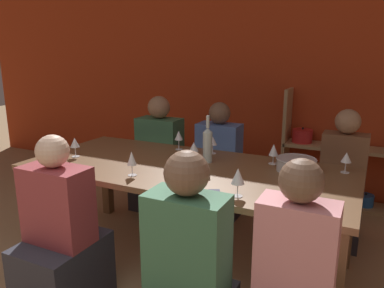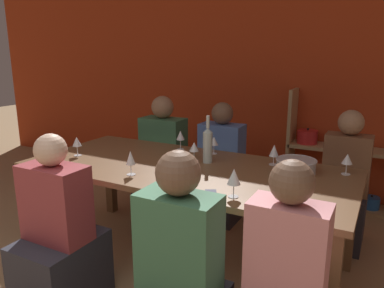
{
  "view_description": "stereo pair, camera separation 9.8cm",
  "coord_description": "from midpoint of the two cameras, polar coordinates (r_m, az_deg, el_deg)",
  "views": [
    {
      "loc": [
        1.19,
        -0.46,
        1.61
      ],
      "look_at": [
        -0.02,
        2.02,
        0.93
      ],
      "focal_mm": 35.0,
      "sensor_mm": 36.0,
      "label": 1
    },
    {
      "loc": [
        1.28,
        -0.41,
        1.61
      ],
      "look_at": [
        -0.02,
        2.02,
        0.93
      ],
      "focal_mm": 35.0,
      "sensor_mm": 36.0,
      "label": 2
    }
  ],
  "objects": [
    {
      "name": "wine_glass_red_c",
      "position": [
        3.18,
        -16.31,
        0.26
      ],
      "size": [
        0.07,
        0.07,
        0.16
      ],
      "color": "white",
      "rests_on": "dining_table"
    },
    {
      "name": "wine_glass_empty_a",
      "position": [
        2.82,
        23.5,
        -2.18
      ],
      "size": [
        0.07,
        0.07,
        0.15
      ],
      "color": "white",
      "rests_on": "dining_table"
    },
    {
      "name": "wine_glass_empty_b",
      "position": [
        2.2,
        7.68,
        -5.02
      ],
      "size": [
        0.08,
        0.08,
        0.17
      ],
      "color": "white",
      "rests_on": "dining_table"
    },
    {
      "name": "person_far_b",
      "position": [
        3.98,
        -3.64,
        -3.48
      ],
      "size": [
        0.45,
        0.57,
        1.17
      ],
      "rotation": [
        0.0,
        0.0,
        3.14
      ],
      "color": "#2D2D38",
      "rests_on": "ground_plane"
    },
    {
      "name": "wine_glass_white_a",
      "position": [
        2.6,
        -8.29,
        -2.22
      ],
      "size": [
        0.06,
        0.06,
        0.17
      ],
      "color": "white",
      "rests_on": "dining_table"
    },
    {
      "name": "cell_phone",
      "position": [
        2.25,
        4.14,
        -7.71
      ],
      "size": [
        0.13,
        0.17,
        0.01
      ],
      "color": "#1E2338",
      "rests_on": "dining_table"
    },
    {
      "name": "person_near_c",
      "position": [
        2.58,
        -18.48,
        -14.51
      ],
      "size": [
        0.42,
        0.52,
        1.14
      ],
      "color": "#2D2D38",
      "rests_on": "ground_plane"
    },
    {
      "name": "person_far_c",
      "position": [
        3.7,
        5.21,
        -4.97
      ],
      "size": [
        0.41,
        0.52,
        1.15
      ],
      "rotation": [
        0.0,
        0.0,
        3.14
      ],
      "color": "#2D2D38",
      "rests_on": "ground_plane"
    },
    {
      "name": "wine_glass_white_b",
      "position": [
        2.91,
        1.28,
        -0.55
      ],
      "size": [
        0.07,
        0.07,
        0.15
      ],
      "color": "white",
      "rests_on": "dining_table"
    },
    {
      "name": "dining_table",
      "position": [
        2.82,
        0.04,
        -4.96
      ],
      "size": [
        2.42,
        1.08,
        0.78
      ],
      "color": "brown",
      "rests_on": "ground_plane"
    },
    {
      "name": "wine_glass_red_b",
      "position": [
        3.24,
        -0.91,
        1.23
      ],
      "size": [
        0.07,
        0.07,
        0.17
      ],
      "color": "white",
      "rests_on": "dining_table"
    },
    {
      "name": "wall_back_red",
      "position": [
        4.45,
        12.07,
        10.27
      ],
      "size": [
        8.8,
        0.06,
        2.7
      ],
      "color": "#B23819",
      "rests_on": "ground_plane"
    },
    {
      "name": "wine_bottle_green",
      "position": [
        2.86,
        3.38,
        -0.08
      ],
      "size": [
        0.07,
        0.07,
        0.36
      ],
      "color": "#B2C6C1",
      "rests_on": "dining_table"
    },
    {
      "name": "wine_glass_red_a",
      "position": [
        2.88,
        13.34,
        -1.09
      ],
      "size": [
        0.07,
        0.07,
        0.16
      ],
      "color": "white",
      "rests_on": "dining_table"
    },
    {
      "name": "wine_glass_empty_c",
      "position": [
        3.12,
        4.25,
        0.41
      ],
      "size": [
        0.07,
        0.07,
        0.15
      ],
      "color": "white",
      "rests_on": "dining_table"
    },
    {
      "name": "shelf_unit",
      "position": [
        4.24,
        24.42,
        -3.53
      ],
      "size": [
        1.41,
        0.3,
        1.22
      ],
      "color": "tan",
      "rests_on": "ground_plane"
    },
    {
      "name": "person_far_a",
      "position": [
        3.44,
        22.85,
        -7.28
      ],
      "size": [
        0.36,
        0.45,
        1.16
      ],
      "rotation": [
        0.0,
        0.0,
        3.14
      ],
      "color": "#2D2D38",
      "rests_on": "ground_plane"
    },
    {
      "name": "mixing_bowl",
      "position": [
        2.77,
        16.55,
        -3.1
      ],
      "size": [
        0.29,
        0.29,
        0.09
      ],
      "color": "#B7BABC",
      "rests_on": "dining_table"
    }
  ]
}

